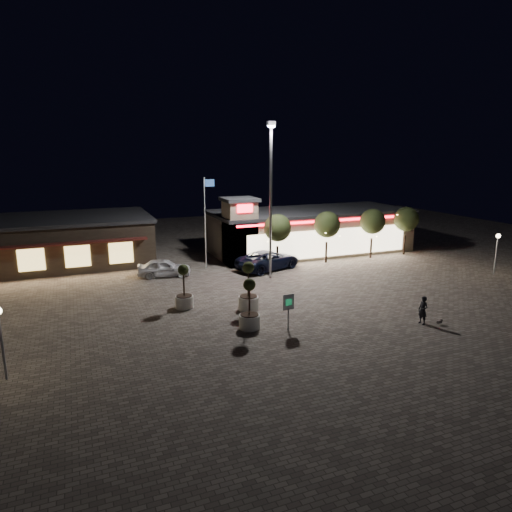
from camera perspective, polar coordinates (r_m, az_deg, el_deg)
name	(u,v)px	position (r m, az deg, el deg)	size (l,w,h in m)	color
ground	(292,313)	(29.72, 4.46, -7.08)	(90.00, 90.00, 0.00)	slate
retail_building	(307,230)	(47.01, 6.36, 3.19)	(20.40, 8.40, 6.10)	gray
restaurant_building	(59,240)	(45.65, -23.45, 1.82)	(16.40, 11.00, 4.30)	#382D23
floodlight_pole	(271,192)	(36.14, 1.86, 7.99)	(0.60, 0.40, 12.38)	gray
flagpole	(206,215)	(39.78, -6.27, 5.09)	(0.95, 0.10, 8.00)	white
lamp_post_east	(497,246)	(42.94, 27.92, 1.12)	(0.36, 0.36, 3.48)	gray
lamp_post_south	(0,329)	(23.53, -29.35, -7.95)	(0.36, 0.36, 3.48)	gray
string_tree_a	(278,228)	(40.11, 2.71, 3.51)	(2.42, 2.42, 4.79)	#332319
string_tree_b	(327,225)	(42.42, 8.88, 3.89)	(2.42, 2.42, 4.79)	#332319
string_tree_c	(373,222)	(45.16, 14.36, 4.19)	(2.42, 2.42, 4.79)	#332319
string_tree_d	(406,219)	(47.62, 18.26, 4.39)	(2.42, 2.42, 4.79)	#332319
pickup_truck	(268,260)	(40.06, 1.55, -0.47)	(2.78, 6.03, 1.68)	black
white_sedan	(164,268)	(38.48, -11.41, -1.44)	(1.75, 4.35, 1.48)	silver
pedestrian	(423,310)	(29.29, 20.15, -6.39)	(0.63, 0.41, 1.73)	black
dog	(440,321)	(29.70, 22.02, -7.57)	(0.45, 0.21, 0.24)	#59514C
planter_left	(184,295)	(30.62, -8.97, -4.78)	(1.20, 1.20, 2.96)	white
planter_mid	(249,313)	(26.86, -0.82, -7.15)	(1.23, 1.23, 3.03)	white
planter_right	(248,295)	(29.91, -0.95, -4.88)	(1.32, 1.32, 3.24)	white
valet_sign	(288,305)	(26.49, 4.07, -6.14)	(0.72, 0.13, 2.17)	gray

